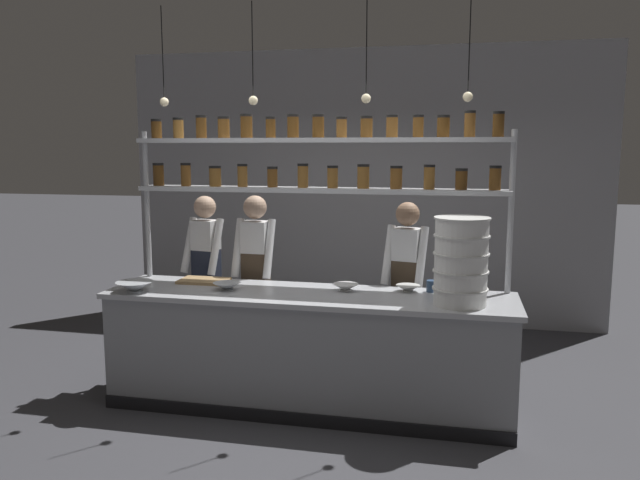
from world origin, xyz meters
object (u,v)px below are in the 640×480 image
spice_shelf_unit (317,167)px  serving_cup_front (432,286)px  chef_center (256,274)px  prep_bowl_near_right (408,289)px  prep_bowl_center_front (346,287)px  cutting_board (204,281)px  container_stack (461,261)px  chef_right (406,282)px  prep_bowl_near_left (227,286)px  prep_bowl_center_back (135,287)px  chef_left (206,270)px

spice_shelf_unit → serving_cup_front: size_ratio=33.67×
chef_center → prep_bowl_near_right: chef_center is taller
prep_bowl_center_front → serving_cup_front: (0.66, 0.11, 0.02)m
cutting_board → serving_cup_front: serving_cup_front is taller
container_stack → serving_cup_front: size_ratio=6.96×
chef_right → serving_cup_front: (0.23, -0.39, 0.06)m
prep_bowl_near_right → chef_right: bearing=96.5°
cutting_board → prep_bowl_near_left: 0.38m
spice_shelf_unit → chef_right: size_ratio=1.93×
container_stack → cutting_board: bearing=171.0°
chef_right → prep_bowl_near_right: 0.43m
prep_bowl_center_front → prep_bowl_center_back: bearing=-166.5°
container_stack → chef_center: bearing=157.9°
cutting_board → prep_bowl_center_front: size_ratio=1.96×
cutting_board → prep_bowl_center_back: prep_bowl_center_back is taller
prep_bowl_near_left → prep_bowl_center_front: size_ratio=1.07×
chef_left → prep_bowl_center_back: size_ratio=5.51×
container_stack → prep_bowl_near_left: size_ratio=2.90×
prep_bowl_near_left → serving_cup_front: size_ratio=2.40×
prep_bowl_near_right → spice_shelf_unit: bearing=171.0°
cutting_board → prep_bowl_near_left: bearing=-39.0°
chef_center → prep_bowl_near_left: size_ratio=7.45×
chef_center → prep_bowl_center_back: 1.10m
chef_center → prep_bowl_center_back: chef_center is taller
prep_bowl_near_left → prep_bowl_near_right: prep_bowl_near_left is taller
prep_bowl_near_left → prep_bowl_near_right: 1.43m
chef_center → prep_bowl_near_right: (1.37, -0.38, 0.02)m
spice_shelf_unit → prep_bowl_center_front: (0.27, -0.19, -0.93)m
prep_bowl_center_front → prep_bowl_near_right: (0.48, 0.07, -0.00)m
container_stack → prep_bowl_center_front: container_stack is taller
spice_shelf_unit → prep_bowl_near_right: size_ratio=16.10×
spice_shelf_unit → chef_left: bearing=161.4°
chef_center → prep_bowl_near_right: size_ratio=8.54×
chef_right → chef_center: bearing=-165.7°
container_stack → cutting_board: size_ratio=1.58×
prep_bowl_near_left → serving_cup_front: bearing=10.1°
chef_center → prep_bowl_center_back: (-0.72, -0.83, 0.03)m
serving_cup_front → prep_bowl_near_left: bearing=-169.9°
chef_left → prep_bowl_center_back: 0.98m
chef_right → container_stack: chef_right is taller
prep_bowl_center_front → prep_bowl_near_right: prep_bowl_center_front is taller
chef_left → prep_bowl_near_left: (0.49, -0.75, 0.03)m
spice_shelf_unit → cutting_board: (-0.95, -0.13, -0.95)m
chef_left → prep_bowl_center_back: chef_left is taller
chef_left → prep_bowl_center_back: (-0.19, -0.96, 0.04)m
serving_cup_front → chef_center: bearing=167.6°
spice_shelf_unit → chef_right: 1.24m
chef_right → prep_bowl_center_front: bearing=-119.1°
chef_left → serving_cup_front: (2.07, -0.47, 0.05)m
chef_right → prep_bowl_center_front: chef_right is taller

